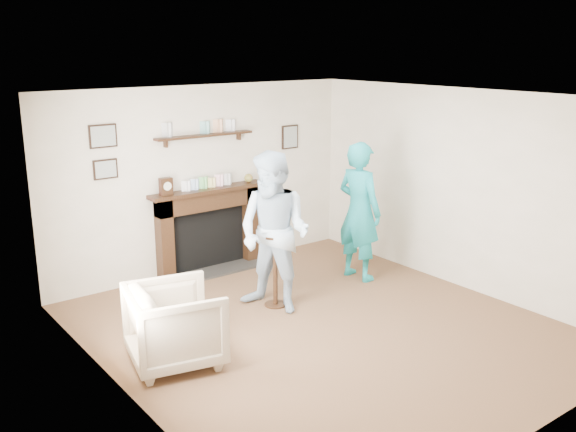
% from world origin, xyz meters
% --- Properties ---
extents(ground, '(5.00, 5.00, 0.00)m').
position_xyz_m(ground, '(0.00, 0.00, 0.00)').
color(ground, brown).
rests_on(ground, ground).
extents(room_shell, '(4.54, 5.02, 2.52)m').
position_xyz_m(room_shell, '(-0.00, 0.69, 1.62)').
color(room_shell, beige).
rests_on(room_shell, ground).
extents(armchair, '(1.03, 1.01, 0.79)m').
position_xyz_m(armchair, '(-1.62, 0.29, 0.00)').
color(armchair, tan).
rests_on(armchair, ground).
extents(man, '(1.00, 1.11, 1.86)m').
position_xyz_m(man, '(-0.09, 0.76, 0.00)').
color(man, '#CBE0FF').
rests_on(man, ground).
extents(woman, '(0.51, 0.71, 1.82)m').
position_xyz_m(woman, '(1.41, 0.95, 0.00)').
color(woman, teal).
rests_on(woman, ground).
extents(pedestal_table, '(0.32, 0.32, 1.01)m').
position_xyz_m(pedestal_table, '(-0.02, 0.84, 0.62)').
color(pedestal_table, black).
rests_on(pedestal_table, ground).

